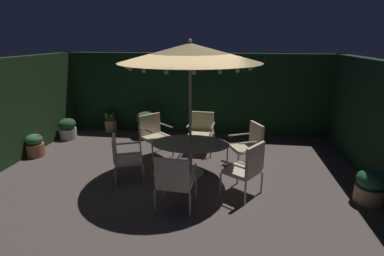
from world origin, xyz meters
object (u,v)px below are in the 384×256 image
(patio_umbrella, at_px, (190,53))
(patio_chair_northeast, at_px, (249,143))
(patio_chair_south, at_px, (123,155))
(patio_chair_southwest, at_px, (174,179))
(patio_chair_north, at_px, (247,166))
(patio_chair_east, at_px, (201,129))
(potted_plant_left_far, at_px, (371,186))
(potted_plant_right_near, at_px, (111,122))
(patio_dining_table, at_px, (190,149))
(potted_plant_right_far, at_px, (68,128))
(potted_plant_back_center, at_px, (35,145))
(patio_chair_southeast, at_px, (154,132))
(potted_plant_left_near, at_px, (147,123))

(patio_umbrella, relative_size, patio_chair_northeast, 2.82)
(patio_chair_south, height_order, patio_chair_southwest, patio_chair_southwest)
(patio_chair_north, xyz_separation_m, patio_chair_east, (-1.04, 2.15, -0.01))
(potted_plant_left_far, xyz_separation_m, potted_plant_right_near, (-6.13, 3.34, -0.01))
(patio_dining_table, relative_size, potted_plant_right_far, 2.72)
(patio_chair_southwest, xyz_separation_m, potted_plant_back_center, (-3.83, 1.86, -0.28))
(potted_plant_right_far, relative_size, potted_plant_right_near, 1.01)
(patio_dining_table, distance_m, patio_chair_north, 1.38)
(patio_chair_southeast, bearing_deg, potted_plant_left_far, -20.69)
(patio_chair_east, relative_size, patio_chair_southwest, 1.01)
(patio_chair_south, bearing_deg, patio_chair_southwest, -36.32)
(patio_chair_southeast, relative_size, potted_plant_back_center, 1.81)
(potted_plant_right_near, bearing_deg, potted_plant_back_center, -115.95)
(patio_umbrella, distance_m, potted_plant_right_near, 4.46)
(patio_chair_north, xyz_separation_m, potted_plant_right_near, (-3.99, 3.41, -0.28))
(patio_umbrella, height_order, potted_plant_back_center, patio_umbrella)
(patio_chair_east, bearing_deg, potted_plant_left_far, -33.13)
(patio_chair_east, xyz_separation_m, potted_plant_left_far, (3.19, -2.08, -0.27))
(patio_umbrella, xyz_separation_m, potted_plant_left_far, (3.28, -0.71, -2.20))
(patio_chair_southeast, bearing_deg, potted_plant_back_center, -171.30)
(potted_plant_right_far, height_order, potted_plant_left_far, potted_plant_left_far)
(patio_chair_southeast, distance_m, potted_plant_left_near, 1.52)
(patio_umbrella, distance_m, patio_chair_north, 2.37)
(potted_plant_left_near, relative_size, potted_plant_right_far, 1.26)
(patio_chair_southwest, relative_size, potted_plant_right_far, 1.64)
(patio_umbrella, bearing_deg, potted_plant_right_far, 154.45)
(patio_chair_north, distance_m, patio_chair_southwest, 1.35)
(patio_chair_southeast, distance_m, potted_plant_right_far, 2.93)
(potted_plant_back_center, bearing_deg, patio_chair_east, 12.63)
(patio_chair_northeast, xyz_separation_m, patio_chair_east, (-1.15, 0.78, 0.03))
(patio_chair_north, relative_size, patio_chair_southwest, 1.05)
(potted_plant_right_far, bearing_deg, potted_plant_back_center, -94.31)
(patio_dining_table, height_order, potted_plant_right_near, patio_dining_table)
(patio_chair_north, bearing_deg, patio_chair_southwest, -153.65)
(patio_chair_southeast, xyz_separation_m, potted_plant_left_far, (4.31, -1.63, -0.28))
(patio_chair_south, bearing_deg, patio_chair_north, -6.82)
(patio_chair_north, xyz_separation_m, potted_plant_back_center, (-5.04, 1.26, -0.31))
(patio_dining_table, height_order, patio_chair_south, patio_chair_south)
(patio_chair_southeast, relative_size, potted_plant_left_far, 1.67)
(patio_chair_northeast, bearing_deg, patio_chair_south, -156.84)
(patio_dining_table, height_order, patio_chair_north, patio_chair_north)
(patio_chair_south, bearing_deg, potted_plant_right_far, 137.54)
(patio_chair_northeast, relative_size, patio_chair_south, 1.04)
(patio_umbrella, xyz_separation_m, potted_plant_back_center, (-3.90, 0.48, -2.23))
(patio_chair_south, distance_m, potted_plant_right_far, 3.42)
(patio_chair_east, relative_size, patio_chair_south, 1.04)
(potted_plant_left_far, bearing_deg, patio_chair_south, 177.25)
(patio_chair_east, height_order, potted_plant_left_far, patio_chair_east)
(patio_chair_east, xyz_separation_m, potted_plant_right_far, (-3.89, 0.44, -0.27))
(potted_plant_right_far, bearing_deg, patio_dining_table, -25.55)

